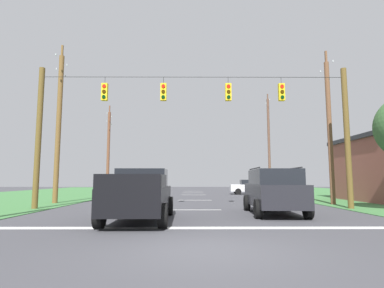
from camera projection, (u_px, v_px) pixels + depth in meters
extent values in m
plane|color=#3D3D42|center=(205.00, 250.00, 6.88)|extent=(120.00, 120.00, 0.00)
cube|color=white|center=(201.00, 228.00, 9.96)|extent=(14.43, 0.45, 0.01)
cube|color=white|center=(197.00, 210.00, 15.92)|extent=(2.50, 0.15, 0.01)
cube|color=white|center=(195.00, 200.00, 23.38)|extent=(2.50, 0.15, 0.01)
cube|color=white|center=(194.00, 195.00, 31.48)|extent=(2.50, 0.15, 0.01)
cube|color=white|center=(193.00, 193.00, 36.28)|extent=(2.50, 0.15, 0.01)
cube|color=white|center=(193.00, 191.00, 41.50)|extent=(2.50, 0.15, 0.01)
cylinder|color=brown|center=(39.00, 137.00, 16.72)|extent=(0.30, 0.30, 7.63)
cylinder|color=brown|center=(347.00, 137.00, 16.80)|extent=(0.30, 0.30, 7.63)
cylinder|color=black|center=(193.00, 77.00, 17.13)|extent=(16.57, 0.02, 0.02)
cylinder|color=black|center=(105.00, 80.00, 17.09)|extent=(0.02, 0.02, 0.37)
cube|color=yellow|center=(105.00, 92.00, 17.01)|extent=(0.32, 0.24, 0.95)
cylinder|color=red|center=(104.00, 86.00, 16.91)|extent=(0.20, 0.04, 0.20)
cylinder|color=#352203|center=(104.00, 91.00, 16.87)|extent=(0.20, 0.04, 0.20)
cylinder|color=black|center=(104.00, 97.00, 16.84)|extent=(0.20, 0.04, 0.20)
cylinder|color=black|center=(164.00, 80.00, 17.10)|extent=(0.02, 0.02, 0.37)
cube|color=yellow|center=(163.00, 92.00, 17.03)|extent=(0.32, 0.24, 0.95)
cylinder|color=red|center=(163.00, 86.00, 16.92)|extent=(0.20, 0.04, 0.20)
cylinder|color=#352203|center=(163.00, 91.00, 16.89)|extent=(0.20, 0.04, 0.20)
cylinder|color=black|center=(163.00, 97.00, 16.86)|extent=(0.20, 0.04, 0.20)
cylinder|color=black|center=(228.00, 80.00, 17.12)|extent=(0.02, 0.02, 0.37)
cube|color=yellow|center=(228.00, 92.00, 17.05)|extent=(0.32, 0.24, 0.95)
cylinder|color=red|center=(229.00, 86.00, 16.94)|extent=(0.20, 0.04, 0.20)
cylinder|color=#352203|center=(229.00, 92.00, 16.91)|extent=(0.20, 0.04, 0.20)
cylinder|color=black|center=(229.00, 97.00, 16.87)|extent=(0.20, 0.04, 0.20)
cylinder|color=black|center=(281.00, 81.00, 17.14)|extent=(0.02, 0.02, 0.37)
cube|color=yellow|center=(281.00, 92.00, 17.06)|extent=(0.32, 0.24, 0.95)
cylinder|color=red|center=(282.00, 86.00, 16.96)|extent=(0.20, 0.04, 0.20)
cylinder|color=#352203|center=(282.00, 92.00, 16.92)|extent=(0.20, 0.04, 0.20)
cylinder|color=black|center=(282.00, 97.00, 16.89)|extent=(0.20, 0.04, 0.20)
cube|color=black|center=(140.00, 199.00, 11.73)|extent=(2.06, 5.42, 0.85)
cube|color=black|center=(143.00, 178.00, 12.46)|extent=(1.87, 1.92, 0.70)
cube|color=black|center=(106.00, 181.00, 10.45)|extent=(0.13, 2.38, 0.45)
cube|color=black|center=(163.00, 181.00, 10.48)|extent=(0.13, 2.38, 0.45)
cube|color=black|center=(127.00, 182.00, 9.17)|extent=(1.96, 0.12, 0.45)
cylinder|color=black|center=(123.00, 206.00, 13.49)|extent=(0.29, 0.80, 0.80)
cylinder|color=black|center=(169.00, 206.00, 13.52)|extent=(0.29, 0.80, 0.80)
cylinder|color=black|center=(99.00, 216.00, 9.84)|extent=(0.29, 0.80, 0.80)
cylinder|color=black|center=(163.00, 216.00, 9.87)|extent=(0.29, 0.80, 0.80)
cube|color=black|center=(273.00, 195.00, 13.99)|extent=(2.16, 4.88, 0.95)
cube|color=black|center=(274.00, 177.00, 13.93)|extent=(1.94, 3.28, 0.65)
cylinder|color=black|center=(254.00, 168.00, 14.01)|extent=(0.17, 2.72, 0.05)
cylinder|color=black|center=(293.00, 168.00, 13.94)|extent=(0.17, 2.72, 0.05)
cylinder|color=black|center=(247.00, 203.00, 15.59)|extent=(0.29, 0.77, 0.76)
cylinder|color=black|center=(286.00, 203.00, 15.52)|extent=(0.29, 0.77, 0.76)
cylinder|color=black|center=(258.00, 209.00, 12.35)|extent=(0.29, 0.77, 0.76)
cylinder|color=black|center=(308.00, 209.00, 12.28)|extent=(0.29, 0.77, 0.76)
cube|color=silver|center=(251.00, 188.00, 32.81)|extent=(4.37, 1.98, 0.70)
cube|color=black|center=(251.00, 182.00, 32.88)|extent=(2.16, 1.71, 0.50)
cylinder|color=black|center=(238.00, 192.00, 31.93)|extent=(0.65, 0.25, 0.64)
cylinder|color=black|center=(236.00, 191.00, 33.71)|extent=(0.65, 0.25, 0.64)
cylinder|color=black|center=(266.00, 192.00, 31.83)|extent=(0.65, 0.25, 0.64)
cylinder|color=black|center=(263.00, 191.00, 33.61)|extent=(0.65, 0.25, 0.64)
cylinder|color=brown|center=(330.00, 132.00, 19.62)|extent=(0.29, 0.29, 9.06)
cube|color=brown|center=(327.00, 68.00, 20.09)|extent=(0.12, 0.12, 2.30)
cylinder|color=#B2B7BC|center=(320.00, 71.00, 21.02)|extent=(0.08, 0.08, 0.12)
cylinder|color=#B2B7BC|center=(333.00, 61.00, 19.19)|extent=(0.08, 0.08, 0.12)
cylinder|color=brown|center=(269.00, 146.00, 34.83)|extent=(0.27, 0.27, 10.62)
cube|color=brown|center=(268.00, 102.00, 35.39)|extent=(0.12, 0.12, 1.97)
cylinder|color=#B2B7BC|center=(266.00, 103.00, 36.19)|extent=(0.08, 0.08, 0.12)
cylinder|color=#B2B7BC|center=(270.00, 100.00, 34.62)|extent=(0.08, 0.08, 0.12)
cylinder|color=brown|center=(58.00, 128.00, 20.73)|extent=(0.33, 0.33, 9.92)
cube|color=brown|center=(62.00, 62.00, 21.25)|extent=(0.12, 0.12, 2.31)
cylinder|color=#B2B7BC|center=(67.00, 65.00, 22.18)|extent=(0.08, 0.08, 0.12)
cylinder|color=#B2B7BC|center=(56.00, 55.00, 20.35)|extent=(0.08, 0.08, 0.12)
cube|color=brown|center=(61.00, 74.00, 21.15)|extent=(0.12, 0.12, 1.81)
cylinder|color=#B2B7BC|center=(65.00, 76.00, 21.88)|extent=(0.08, 0.08, 0.12)
cylinder|color=#B2B7BC|center=(57.00, 69.00, 20.44)|extent=(0.08, 0.08, 0.12)
cylinder|color=brown|center=(108.00, 152.00, 34.23)|extent=(0.31, 0.31, 8.97)
cube|color=brown|center=(109.00, 116.00, 34.69)|extent=(0.12, 0.12, 2.32)
cylinder|color=#B2B7BC|center=(111.00, 116.00, 35.62)|extent=(0.08, 0.08, 0.12)
cylinder|color=#B2B7BC|center=(107.00, 113.00, 33.78)|extent=(0.08, 0.08, 0.12)
cube|color=brown|center=(109.00, 124.00, 34.59)|extent=(0.12, 0.12, 2.36)
cylinder|color=#B2B7BC|center=(111.00, 124.00, 35.54)|extent=(0.08, 0.08, 0.12)
cylinder|color=#B2B7BC|center=(107.00, 121.00, 33.67)|extent=(0.08, 0.08, 0.12)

